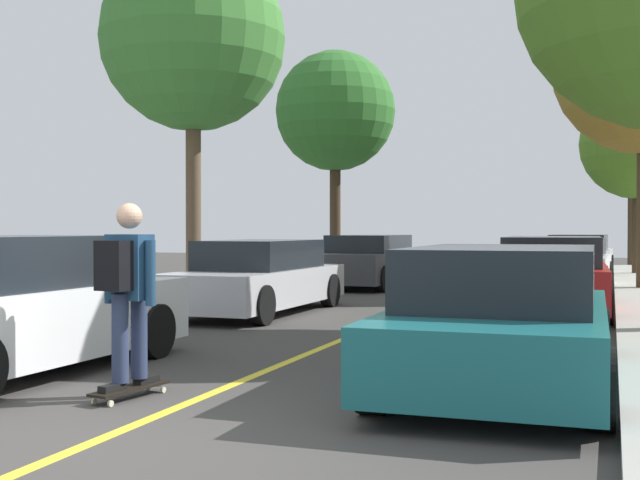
% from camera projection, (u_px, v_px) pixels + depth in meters
% --- Properties ---
extents(ground, '(80.00, 80.00, 0.00)m').
position_uv_depth(ground, '(90.00, 444.00, 5.73)').
color(ground, '#3D3A38').
extents(center_line, '(0.12, 39.20, 0.01)m').
position_uv_depth(center_line, '(297.00, 358.00, 9.49)').
color(center_line, gold).
rests_on(center_line, ground).
extents(parked_car_left_nearest, '(2.02, 4.26, 1.45)m').
position_uv_depth(parked_car_left_nearest, '(8.00, 307.00, 8.49)').
color(parked_car_left_nearest, white).
rests_on(parked_car_left_nearest, ground).
extents(parked_car_left_near, '(1.82, 4.65, 1.32)m').
position_uv_depth(parked_car_left_near, '(259.00, 278.00, 14.52)').
color(parked_car_left_near, '#B7B7BC').
rests_on(parked_car_left_near, ground).
extents(parked_car_left_far, '(1.98, 4.62, 1.36)m').
position_uv_depth(parked_car_left_far, '(369.00, 261.00, 21.11)').
color(parked_car_left_far, '#38383D').
rests_on(parked_car_left_far, ground).
extents(parked_car_right_nearest, '(2.05, 4.51, 1.35)m').
position_uv_depth(parked_car_right_nearest, '(503.00, 317.00, 7.82)').
color(parked_car_right_nearest, '#196066').
rests_on(parked_car_right_nearest, ground).
extents(parked_car_right_near, '(2.05, 4.35, 1.38)m').
position_uv_depth(parked_car_right_near, '(553.00, 275.00, 14.45)').
color(parked_car_right_near, maroon).
rests_on(parked_car_right_near, ground).
extents(parked_car_right_far, '(2.01, 4.23, 1.27)m').
position_uv_depth(parked_car_right_far, '(571.00, 263.00, 20.84)').
color(parked_car_right_far, white).
rests_on(parked_car_right_far, ground).
extents(parked_car_right_farthest, '(2.10, 4.76, 1.33)m').
position_uv_depth(parked_car_right_farthest, '(579.00, 255.00, 26.03)').
color(parked_car_right_farthest, '#B7B7BC').
rests_on(parked_car_right_farthest, ground).
extents(street_tree_left_nearest, '(3.61, 3.61, 6.90)m').
position_uv_depth(street_tree_left_nearest, '(193.00, 39.00, 15.70)').
color(street_tree_left_nearest, brown).
rests_on(street_tree_left_nearest, sidewalk_left).
extents(street_tree_left_near, '(3.53, 3.53, 6.62)m').
position_uv_depth(street_tree_left_near, '(335.00, 112.00, 23.77)').
color(street_tree_left_near, '#3D2D1E').
rests_on(street_tree_left_near, sidewalk_left).
extents(street_tree_right_far, '(3.49, 3.49, 5.80)m').
position_uv_depth(street_tree_right_far, '(637.00, 143.00, 25.14)').
color(street_tree_right_far, '#3D2D1E').
rests_on(street_tree_right_far, sidewalk_right).
extents(street_tree_right_farthest, '(3.45, 3.45, 6.75)m').
position_uv_depth(street_tree_right_farthest, '(633.00, 134.00, 30.86)').
color(street_tree_right_farthest, '#3D2D1E').
rests_on(street_tree_right_farthest, sidewalk_right).
extents(skateboard, '(0.36, 0.87, 0.10)m').
position_uv_depth(skateboard, '(130.00, 389.00, 7.25)').
color(skateboard, black).
rests_on(skateboard, ground).
extents(skateboarder, '(0.59, 0.71, 1.65)m').
position_uv_depth(skateboarder, '(127.00, 283.00, 7.21)').
color(skateboarder, black).
rests_on(skateboarder, skateboard).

